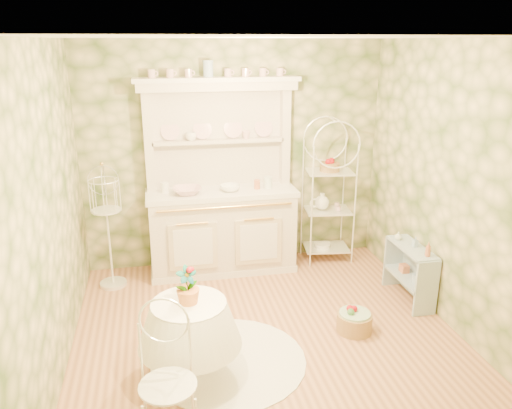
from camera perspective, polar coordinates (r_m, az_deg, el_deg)
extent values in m
plane|color=tan|center=(4.93, 1.22, -14.63)|extent=(3.60, 3.60, 0.00)
plane|color=white|center=(4.14, 1.48, 18.56)|extent=(3.60, 3.60, 0.00)
plane|color=beige|center=(4.33, -22.54, -1.02)|extent=(3.60, 3.60, 0.00)
plane|color=beige|center=(5.06, 21.65, 1.71)|extent=(3.60, 3.60, 0.00)
plane|color=beige|center=(6.06, -2.51, 5.57)|extent=(3.60, 3.60, 0.00)
plane|color=beige|center=(2.76, 9.91, -10.72)|extent=(3.60, 3.60, 0.00)
cube|color=silver|center=(5.81, -3.98, 2.91)|extent=(1.87, 0.61, 2.29)
cube|color=white|center=(6.23, 8.31, 1.89)|extent=(0.64, 0.49, 1.89)
cube|color=#A1B6C5|center=(5.64, 17.13, -7.71)|extent=(0.30, 0.68, 0.57)
cylinder|color=white|center=(4.22, -7.50, -15.47)|extent=(0.72, 0.72, 0.69)
cube|color=white|center=(3.68, -9.99, -20.33)|extent=(0.44, 0.44, 0.80)
cube|color=white|center=(5.76, -16.58, -2.44)|extent=(0.38, 0.38, 1.44)
cylinder|color=#A57F4D|center=(5.03, 11.17, -12.99)|extent=(0.40, 0.40, 0.20)
cylinder|color=white|center=(4.59, -3.11, -17.37)|extent=(1.58, 1.58, 0.01)
imported|color=white|center=(5.74, -7.86, 1.26)|extent=(0.33, 0.33, 0.08)
imported|color=white|center=(5.81, -2.96, 1.63)|extent=(0.29, 0.29, 0.07)
imported|color=white|center=(5.83, -7.44, 7.54)|extent=(0.15, 0.15, 0.10)
imported|color=white|center=(5.90, -1.13, 7.82)|extent=(0.12, 0.12, 0.09)
imported|color=#3F7238|center=(3.95, -7.86, -9.47)|extent=(0.19, 0.15, 0.32)
imported|color=#BB6842|center=(5.30, 19.07, -4.94)|extent=(0.07, 0.07, 0.15)
imported|color=#96B1CF|center=(5.51, 17.72, -4.23)|extent=(0.05, 0.05, 0.11)
imported|color=silver|center=(5.64, 15.94, -3.60)|extent=(0.08, 0.08, 0.09)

